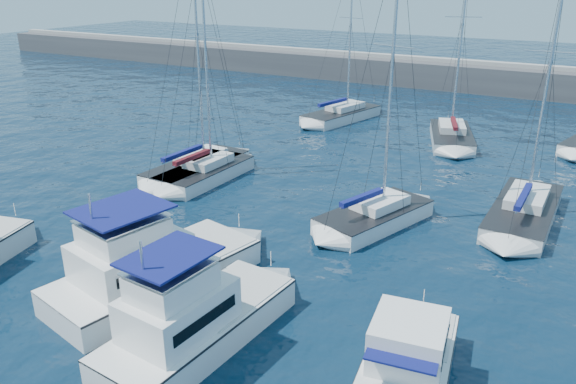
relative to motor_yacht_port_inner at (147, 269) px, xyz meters
The scene contains 11 objects.
ground 3.79m from the motor_yacht_port_inner, 33.84° to the left, with size 220.00×220.00×0.00m, color black.
breakwater 54.10m from the motor_yacht_port_inner, 86.81° to the left, with size 160.00×6.00×4.45m.
motor_yacht_port_inner is the anchor object (origin of this frame).
motor_yacht_stbd_inner 4.78m from the motor_yacht_port_inner, 27.72° to the right, with size 3.83×8.65×4.69m.
motor_yacht_stbd_outer 11.85m from the motor_yacht_port_inner, ahead, with size 3.52×5.71×3.20m.
sailboat_mid_a 15.36m from the motor_yacht_port_inner, 119.77° to the left, with size 3.50×8.39×16.16m.
sailboat_mid_b 14.39m from the motor_yacht_port_inner, 117.04° to the left, with size 3.34×7.52×14.94m.
sailboat_mid_c 13.09m from the motor_yacht_port_inner, 61.82° to the left, with size 5.07×7.68×15.57m.
sailboat_mid_d 21.06m from the motor_yacht_port_inner, 50.63° to the left, with size 3.34×8.97×14.90m.
sailboat_back_a 32.92m from the motor_yacht_port_inner, 99.09° to the left, with size 5.13×9.15×14.95m.
sailboat_back_b 30.56m from the motor_yacht_port_inner, 79.03° to the left, with size 5.48×8.64×15.96m.
Camera 1 is at (12.89, -17.84, 13.20)m, focal length 35.00 mm.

